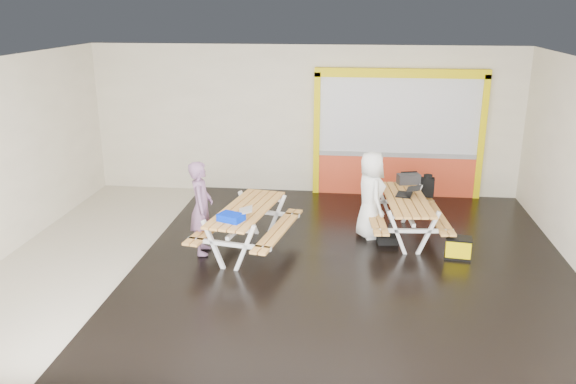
# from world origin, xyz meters

# --- Properties ---
(room) EXTENTS (10.02, 8.02, 3.52)m
(room) POSITION_xyz_m (0.00, 0.00, 1.75)
(room) COLOR beige
(room) RESTS_ON ground
(deck) EXTENTS (7.50, 7.98, 0.05)m
(deck) POSITION_xyz_m (1.25, 0.00, 0.03)
(deck) COLOR black
(deck) RESTS_ON room
(kiosk) EXTENTS (3.88, 0.16, 3.00)m
(kiosk) POSITION_xyz_m (2.20, 3.93, 1.44)
(kiosk) COLOR #D94322
(kiosk) RESTS_ON room
(picnic_table_left) EXTENTS (1.87, 2.44, 0.88)m
(picnic_table_left) POSITION_xyz_m (-0.68, 0.27, 0.67)
(picnic_table_left) COLOR gold
(picnic_table_left) RESTS_ON deck
(picnic_table_right) EXTENTS (1.63, 2.25, 0.85)m
(picnic_table_right) POSITION_xyz_m (2.23, 1.26, 0.65)
(picnic_table_right) COLOR gold
(picnic_table_right) RESTS_ON deck
(person_left) EXTENTS (0.49, 0.67, 1.70)m
(person_left) POSITION_xyz_m (-1.46, 0.08, 0.92)
(person_left) COLOR #745172
(person_left) RESTS_ON deck
(person_right) EXTENTS (0.76, 0.95, 1.70)m
(person_right) POSITION_xyz_m (1.55, 1.23, 0.89)
(person_right) COLOR white
(person_right) RESTS_ON deck
(laptop_left) EXTENTS (0.44, 0.41, 0.17)m
(laptop_left) POSITION_xyz_m (-0.70, -0.23, 0.93)
(laptop_left) COLOR silver
(laptop_left) RESTS_ON picnic_table_left
(laptop_right) EXTENTS (0.52, 0.48, 0.19)m
(laptop_right) POSITION_xyz_m (2.26, 1.42, 0.91)
(laptop_right) COLOR black
(laptop_right) RESTS_ON picnic_table_right
(blue_pouch) EXTENTS (0.49, 0.42, 0.12)m
(blue_pouch) POSITION_xyz_m (-0.82, -0.40, 0.94)
(blue_pouch) COLOR #0023C4
(blue_pouch) RESTS_ON picnic_table_left
(toolbox) EXTENTS (0.50, 0.34, 0.26)m
(toolbox) POSITION_xyz_m (2.34, 2.21, 0.95)
(toolbox) COLOR black
(toolbox) RESTS_ON picnic_table_right
(backpack) EXTENTS (0.29, 0.20, 0.47)m
(backpack) POSITION_xyz_m (2.74, 2.33, 0.78)
(backpack) COLOR black
(backpack) RESTS_ON picnic_table_right
(dark_case) EXTENTS (0.41, 0.33, 0.14)m
(dark_case) POSITION_xyz_m (1.90, 0.92, 0.12)
(dark_case) COLOR black
(dark_case) RESTS_ON deck
(fluke_bag) EXTENTS (0.49, 0.35, 0.39)m
(fluke_bag) POSITION_xyz_m (3.10, 0.36, 0.24)
(fluke_bag) COLOR black
(fluke_bag) RESTS_ON deck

